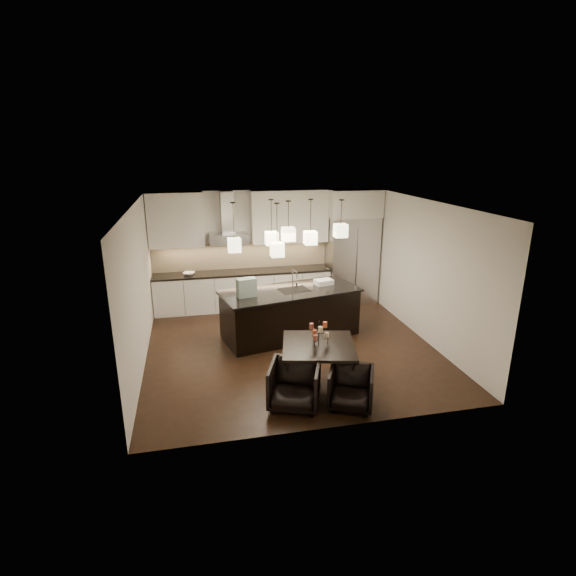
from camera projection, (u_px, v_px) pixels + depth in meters
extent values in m
cube|color=black|center=(290.00, 347.00, 8.90)|extent=(5.50, 5.50, 0.02)
cube|color=white|center=(290.00, 203.00, 8.04)|extent=(5.50, 5.50, 0.02)
cube|color=silver|center=(266.00, 248.00, 11.04)|extent=(5.50, 0.02, 2.80)
cube|color=silver|center=(336.00, 336.00, 5.90)|extent=(5.50, 0.02, 2.80)
cube|color=silver|center=(138.00, 288.00, 7.91)|extent=(0.02, 5.50, 2.80)
cube|color=silver|center=(424.00, 270.00, 9.03)|extent=(0.02, 5.50, 2.80)
cube|color=#B7B7BA|center=(352.00, 260.00, 11.21)|extent=(1.20, 0.72, 2.15)
cube|color=silver|center=(354.00, 203.00, 10.79)|extent=(1.26, 0.72, 0.65)
cube|color=silver|center=(243.00, 290.00, 10.90)|extent=(4.21, 0.62, 0.88)
cube|color=black|center=(243.00, 272.00, 10.76)|extent=(4.21, 0.66, 0.04)
cube|color=beige|center=(241.00, 256.00, 10.94)|extent=(4.21, 0.02, 0.63)
cube|color=silver|center=(176.00, 220.00, 10.20)|extent=(1.25, 0.35, 1.25)
cube|color=silver|center=(290.00, 217.00, 10.74)|extent=(1.85, 0.35, 1.25)
cube|color=#B7B7BA|center=(229.00, 239.00, 10.49)|extent=(0.90, 0.52, 0.24)
cube|color=#B7B7BA|center=(227.00, 212.00, 10.42)|extent=(0.30, 0.28, 0.96)
imported|color=silver|center=(189.00, 274.00, 10.44)|extent=(0.33, 0.33, 0.06)
cube|color=black|center=(290.00, 314.00, 9.26)|extent=(2.87, 1.62, 0.95)
cube|color=black|center=(290.00, 291.00, 9.11)|extent=(2.97, 1.72, 0.04)
cube|color=#1A4A39|center=(246.00, 288.00, 8.67)|extent=(0.40, 0.27, 0.37)
cube|color=silver|center=(324.00, 282.00, 9.47)|extent=(0.41, 0.33, 0.11)
cylinder|color=beige|center=(327.00, 335.00, 7.27)|extent=(0.08, 0.08, 0.09)
cylinder|color=#CE522B|center=(314.00, 332.00, 7.38)|extent=(0.08, 0.08, 0.09)
cylinder|color=brown|center=(315.00, 338.00, 7.17)|extent=(0.08, 0.08, 0.09)
cylinder|color=#CE522B|center=(325.00, 325.00, 7.31)|extent=(0.08, 0.08, 0.09)
cylinder|color=brown|center=(311.00, 326.00, 7.25)|extent=(0.08, 0.08, 0.09)
cylinder|color=beige|center=(321.00, 329.00, 7.12)|extent=(0.08, 0.08, 0.09)
imported|color=black|center=(294.00, 385.00, 6.77)|extent=(0.96, 0.98, 0.70)
imported|color=black|center=(351.00, 388.00, 6.77)|extent=(0.87, 0.88, 0.61)
cube|color=beige|center=(234.00, 245.00, 8.54)|extent=(0.24, 0.24, 0.26)
cube|color=beige|center=(272.00, 238.00, 8.99)|extent=(0.24, 0.24, 0.26)
cube|color=beige|center=(288.00, 234.00, 8.72)|extent=(0.24, 0.24, 0.26)
cube|color=beige|center=(310.00, 238.00, 9.03)|extent=(0.24, 0.24, 0.26)
cube|color=beige|center=(341.00, 231.00, 8.89)|extent=(0.24, 0.24, 0.26)
cube|color=beige|center=(277.00, 250.00, 8.45)|extent=(0.24, 0.24, 0.26)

